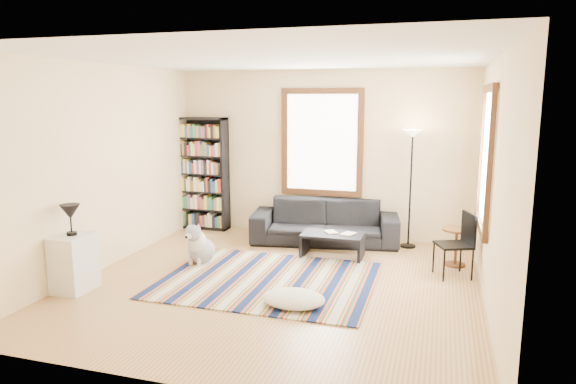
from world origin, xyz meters
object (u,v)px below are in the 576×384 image
(coffee_table, at_px, (332,245))
(folding_chair, at_px, (453,245))
(white_cabinet, at_px, (74,263))
(bookshelf, at_px, (203,174))
(side_table, at_px, (456,247))
(floor_lamp, at_px, (410,189))
(dog, at_px, (201,242))
(sofa, at_px, (325,222))
(floor_cushion, at_px, (294,299))

(coffee_table, relative_size, folding_chair, 1.05)
(white_cabinet, bearing_deg, bookshelf, 86.43)
(white_cabinet, bearing_deg, side_table, 26.77)
(side_table, bearing_deg, floor_lamp, 132.85)
(bookshelf, xyz_separation_m, dog, (0.84, -1.83, -0.70))
(sofa, xyz_separation_m, side_table, (2.04, -0.65, -0.07))
(bookshelf, xyz_separation_m, coffee_table, (2.59, -1.04, -0.82))
(coffee_table, bearing_deg, floor_cushion, -91.18)
(floor_cushion, bearing_deg, coffee_table, 88.82)
(coffee_table, xyz_separation_m, floor_lamp, (1.05, 0.87, 0.75))
(sofa, distance_m, floor_cushion, 2.72)
(side_table, height_order, white_cabinet, white_cabinet)
(floor_cushion, xyz_separation_m, floor_lamp, (1.09, 2.80, 0.84))
(floor_lamp, height_order, folding_chair, floor_lamp)
(bookshelf, relative_size, coffee_table, 2.22)
(bookshelf, distance_m, side_table, 4.49)
(folding_chair, bearing_deg, white_cabinet, -179.56)
(dog, bearing_deg, floor_cushion, -27.64)
(floor_lamp, height_order, dog, floor_lamp)
(bookshelf, distance_m, floor_lamp, 3.64)
(sofa, relative_size, white_cabinet, 3.37)
(floor_cushion, height_order, folding_chair, folding_chair)
(sofa, xyz_separation_m, bookshelf, (-2.30, 0.27, 0.66))
(floor_lamp, distance_m, side_table, 1.22)
(bookshelf, distance_m, folding_chair, 4.55)
(bookshelf, bearing_deg, white_cabinet, -92.88)
(folding_chair, bearing_deg, coffee_table, 145.48)
(bookshelf, distance_m, dog, 2.13)
(floor_lamp, distance_m, folding_chair, 1.48)
(side_table, bearing_deg, bookshelf, 167.97)
(bookshelf, xyz_separation_m, side_table, (4.34, -0.92, -0.73))
(side_table, xyz_separation_m, dog, (-3.50, -0.91, 0.03))
(folding_chair, distance_m, dog, 3.48)
(coffee_table, bearing_deg, bookshelf, 158.20)
(side_table, bearing_deg, coffee_table, -176.34)
(floor_lamp, relative_size, dog, 3.11)
(coffee_table, relative_size, dog, 1.51)
(bookshelf, bearing_deg, dog, -65.43)
(coffee_table, distance_m, white_cabinet, 3.55)
(dog, bearing_deg, side_table, 20.45)
(sofa, height_order, coffee_table, sofa)
(folding_chair, relative_size, dog, 1.44)
(floor_lamp, bearing_deg, side_table, -47.15)
(floor_cushion, distance_m, folding_chair, 2.36)
(side_table, relative_size, white_cabinet, 0.77)
(floor_lamp, distance_m, dog, 3.32)
(floor_lamp, bearing_deg, white_cabinet, -140.86)
(sofa, height_order, floor_cushion, sofa)
(bookshelf, bearing_deg, side_table, -12.03)
(floor_cushion, height_order, white_cabinet, white_cabinet)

